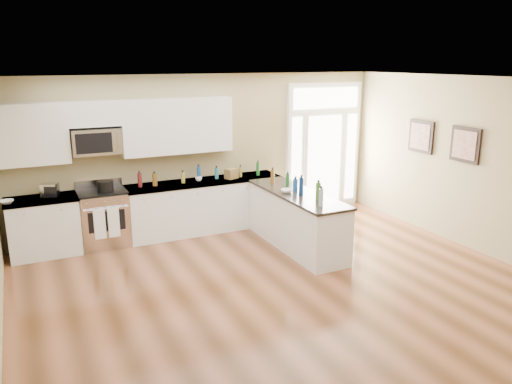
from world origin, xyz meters
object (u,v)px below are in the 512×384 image
(kitchen_range, at_px, (104,218))
(toaster_oven, at_px, (50,190))
(peninsula_cabinet, at_px, (296,222))
(stockpot, at_px, (105,186))

(kitchen_range, bearing_deg, toaster_oven, 177.64)
(peninsula_cabinet, relative_size, toaster_oven, 9.46)
(stockpot, relative_size, toaster_oven, 1.05)
(peninsula_cabinet, height_order, stockpot, stockpot)
(toaster_oven, bearing_deg, kitchen_range, 21.21)
(stockpot, bearing_deg, toaster_oven, 171.96)
(peninsula_cabinet, bearing_deg, stockpot, 154.18)
(peninsula_cabinet, distance_m, toaster_oven, 3.99)
(peninsula_cabinet, bearing_deg, kitchen_range, 153.22)
(kitchen_range, distance_m, stockpot, 0.58)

